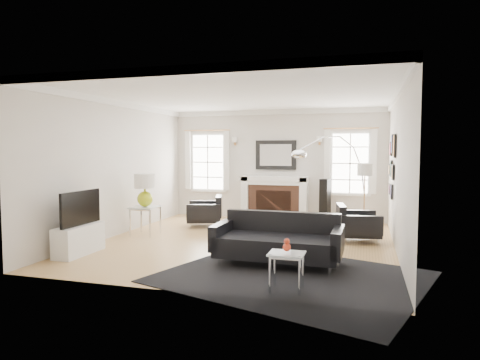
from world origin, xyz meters
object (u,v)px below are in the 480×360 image
(armchair_left, at_px, (207,212))
(armchair_right, at_px, (356,224))
(fireplace, at_px, (274,199))
(gourd_lamp, at_px, (145,188))
(coffee_table, at_px, (276,216))
(sofa, at_px, (278,241))
(arc_floor_lamp, at_px, (333,180))

(armchair_left, xyz_separation_m, armchair_right, (3.38, -0.75, 0.00))
(fireplace, relative_size, armchair_left, 1.61)
(fireplace, xyz_separation_m, gourd_lamp, (-2.20, -2.65, 0.45))
(coffee_table, bearing_deg, fireplace, 103.13)
(armchair_left, bearing_deg, sofa, -51.09)
(armchair_right, relative_size, gourd_lamp, 1.42)
(fireplace, relative_size, armchair_right, 1.73)
(coffee_table, bearing_deg, gourd_lamp, -164.15)
(gourd_lamp, bearing_deg, coffee_table, 15.85)
(fireplace, height_order, gourd_lamp, gourd_lamp)
(fireplace, xyz_separation_m, arc_floor_lamp, (1.57, -1.69, 0.62))
(sofa, height_order, armchair_left, sofa)
(sofa, relative_size, coffee_table, 2.00)
(coffee_table, bearing_deg, sofa, -77.75)
(arc_floor_lamp, bearing_deg, fireplace, 132.99)
(armchair_right, bearing_deg, arc_floor_lamp, 141.08)
(armchair_right, xyz_separation_m, gourd_lamp, (-4.25, -0.58, 0.66))
(sofa, height_order, gourd_lamp, gourd_lamp)
(fireplace, relative_size, sofa, 0.86)
(armchair_left, distance_m, gourd_lamp, 1.72)
(armchair_left, relative_size, arc_floor_lamp, 0.49)
(coffee_table, xyz_separation_m, arc_floor_lamp, (1.13, 0.21, 0.75))
(gourd_lamp, bearing_deg, fireplace, 50.35)
(fireplace, height_order, coffee_table, fireplace)
(fireplace, height_order, armchair_right, fireplace)
(armchair_right, bearing_deg, armchair_left, 167.55)
(armchair_left, bearing_deg, armchair_right, -12.45)
(armchair_left, relative_size, armchair_right, 1.08)
(sofa, bearing_deg, coffee_table, 102.25)
(fireplace, xyz_separation_m, armchair_right, (2.05, -2.07, -0.21))
(fireplace, height_order, arc_floor_lamp, arc_floor_lamp)
(armchair_left, relative_size, gourd_lamp, 1.53)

